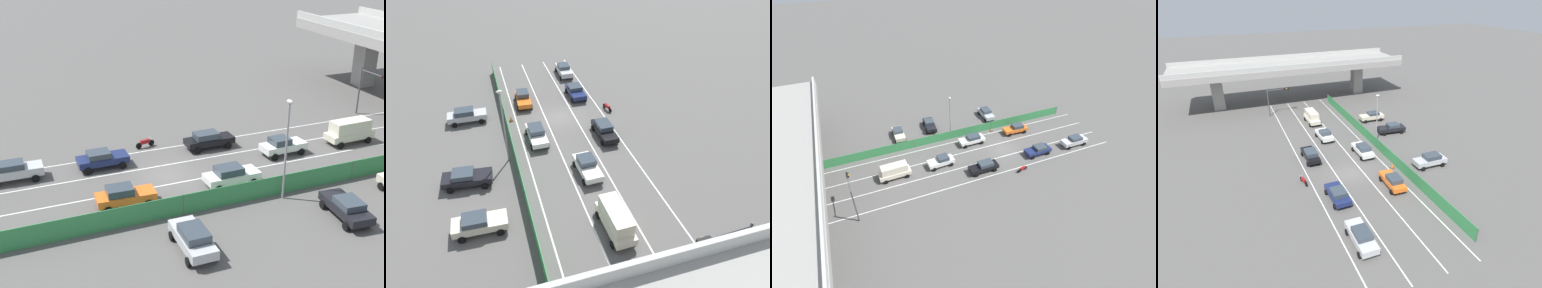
{
  "view_description": "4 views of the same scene",
  "coord_description": "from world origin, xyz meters",
  "views": [
    {
      "loc": [
        36.25,
        -12.68,
        19.17
      ],
      "look_at": [
        -0.24,
        2.37,
        2.31
      ],
      "focal_mm": 47.5,
      "sensor_mm": 36.0,
      "label": 1
    },
    {
      "loc": [
        8.61,
        36.05,
        22.03
      ],
      "look_at": [
        0.28,
        8.59,
        1.8
      ],
      "focal_mm": 32.57,
      "sensor_mm": 36.0,
      "label": 2
    },
    {
      "loc": [
        -35.99,
        22.73,
        31.11
      ],
      "look_at": [
        2.25,
        6.31,
        1.41
      ],
      "focal_mm": 28.48,
      "sensor_mm": 36.0,
      "label": 3
    },
    {
      "loc": [
        -13.12,
        -32.29,
        21.85
      ],
      "look_at": [
        2.58,
        6.29,
        0.98
      ],
      "focal_mm": 29.14,
      "sensor_mm": 36.0,
      "label": 4
    }
  ],
  "objects": [
    {
      "name": "ground_plane",
      "position": [
        0.0,
        0.0,
        0.0
      ],
      "size": [
        300.0,
        300.0,
        0.0
      ],
      "primitive_type": "plane",
      "color": "#565451"
    },
    {
      "name": "lane_line_left_edge",
      "position": [
        -5.32,
        6.36,
        0.0
      ],
      "size": [
        0.14,
        48.71,
        0.01
      ],
      "primitive_type": "cube",
      "color": "silver",
      "rests_on": "ground"
    },
    {
      "name": "lane_line_mid_left",
      "position": [
        -1.77,
        6.36,
        0.0
      ],
      "size": [
        0.14,
        48.71,
        0.01
      ],
      "primitive_type": "cube",
      "color": "silver",
      "rests_on": "ground"
    },
    {
      "name": "lane_line_mid_right",
      "position": [
        1.77,
        6.36,
        0.0
      ],
      "size": [
        0.14,
        48.71,
        0.01
      ],
      "primitive_type": "cube",
      "color": "silver",
      "rests_on": "ground"
    },
    {
      "name": "lane_line_right_edge",
      "position": [
        5.32,
        6.36,
        0.0
      ],
      "size": [
        0.14,
        48.71,
        0.01
      ],
      "primitive_type": "cube",
      "color": "silver",
      "rests_on": "ground"
    },
    {
      "name": "green_fence",
      "position": [
        6.56,
        6.36,
        0.8
      ],
      "size": [
        0.1,
        44.81,
        1.61
      ],
      "color": "#338447",
      "rests_on": "ground"
    },
    {
      "name": "car_sedan_white",
      "position": [
        3.7,
        4.13,
        0.9
      ],
      "size": [
        2.03,
        4.54,
        1.64
      ],
      "color": "white",
      "rests_on": "ground"
    },
    {
      "name": "car_hatchback_white",
      "position": [
        0.11,
        11.15,
        0.9
      ],
      "size": [
        2.11,
        4.27,
        1.68
      ],
      "color": "silver",
      "rests_on": "ground"
    },
    {
      "name": "car_sedan_navy",
      "position": [
        -3.41,
        -4.74,
        0.86
      ],
      "size": [
        2.09,
        4.39,
        1.54
      ],
      "color": "navy",
      "rests_on": "ground"
    },
    {
      "name": "car_taxi_orange",
      "position": [
        3.73,
        -4.71,
        0.9
      ],
      "size": [
        2.09,
        4.49,
        1.64
      ],
      "color": "orange",
      "rests_on": "ground"
    },
    {
      "name": "car_van_cream",
      "position": [
        0.18,
        18.57,
        1.29
      ],
      "size": [
        2.06,
        4.8,
        2.29
      ],
      "color": "beige",
      "rests_on": "ground"
    },
    {
      "name": "car_sedan_silver",
      "position": [
        -3.7,
        -12.0,
        0.92
      ],
      "size": [
        2.0,
        4.67,
        1.65
      ],
      "color": "#B7BABC",
      "rests_on": "ground"
    },
    {
      "name": "car_sedan_black",
      "position": [
        -3.76,
        5.49,
        0.9
      ],
      "size": [
        1.94,
        4.64,
        1.61
      ],
      "color": "black",
      "rests_on": "ground"
    },
    {
      "name": "motorcycle",
      "position": [
        -6.21,
        0.03,
        0.46
      ],
      "size": [
        0.65,
        1.93,
        0.93
      ],
      "color": "black",
      "rests_on": "ground"
    },
    {
      "name": "parked_wagon_silver",
      "position": [
        10.94,
        -2.18,
        0.95
      ],
      "size": [
        4.56,
        2.06,
        1.71
      ],
      "color": "#B2B5B7",
      "rests_on": "ground"
    },
    {
      "name": "parked_sedan_dark",
      "position": [
        11.39,
        9.48,
        0.88
      ],
      "size": [
        4.71,
        2.41,
        1.57
      ],
      "color": "black",
      "rests_on": "ground"
    },
    {
      "name": "parked_sedan_cream",
      "position": [
        10.65,
        15.55,
        0.9
      ],
      "size": [
        4.43,
        2.07,
        1.62
      ],
      "color": "beige",
      "rests_on": "ground"
    },
    {
      "name": "traffic_light",
      "position": [
        -4.87,
        24.86,
        3.8
      ],
      "size": [
        4.13,
        0.43,
        5.29
      ],
      "color": "#47474C",
      "rests_on": "ground"
    },
    {
      "name": "street_lamp",
      "position": [
        7.2,
        6.83,
        4.75
      ],
      "size": [
        0.6,
        0.36,
        7.94
      ],
      "color": "gray",
      "rests_on": "ground"
    },
    {
      "name": "traffic_cone",
      "position": [
        5.89,
        -0.78,
        0.31
      ],
      "size": [
        0.47,
        0.47,
        0.67
      ],
      "color": "orange",
      "rests_on": "ground"
    }
  ]
}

